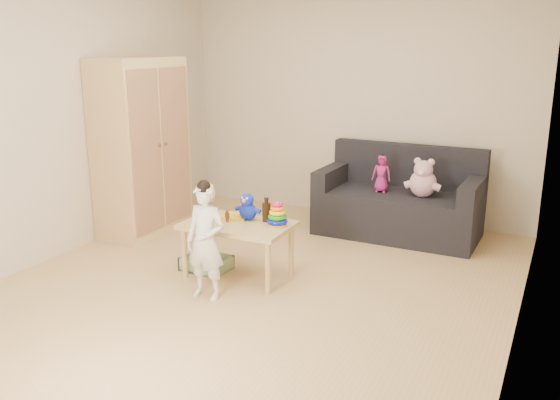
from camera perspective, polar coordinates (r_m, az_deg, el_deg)
The scene contains 13 objects.
room at distance 4.68m, azimuth -1.92°, elevation 7.06°, with size 4.50×4.50×4.50m.
wardrobe at distance 6.26m, azimuth -13.19°, elevation 4.97°, with size 0.50×1.00×1.80m, color #E0C07B.
sofa at distance 6.23m, azimuth 11.24°, elevation -1.30°, with size 1.62×0.81×0.46m, color black.
play_table at distance 5.06m, azimuth -4.05°, elevation -4.79°, with size 0.90×0.57×0.47m, color tan.
storage_bin at distance 5.28m, azimuth -7.10°, elevation -6.04°, with size 0.40×0.30×0.12m, color #84A477, non-canonical shape.
toddler at distance 4.60m, azimuth -7.17°, elevation -4.13°, with size 0.33×0.22×0.89m, color white.
pink_bear at distance 6.02m, azimuth 13.62°, elevation 1.84°, with size 0.29×0.25×0.33m, color #DAA0B5, non-canonical shape.
doll at distance 6.12m, azimuth 9.74°, elevation 2.48°, with size 0.19×0.13×0.37m, color #AE2074.
ring_stacker at distance 4.88m, azimuth -0.27°, elevation -1.58°, with size 0.18×0.18×0.20m.
brown_bottle at distance 4.99m, azimuth -1.31°, elevation -1.11°, with size 0.07×0.07×0.21m.
blue_plush at distance 5.04m, azimuth -3.12°, elevation -0.59°, with size 0.20×0.16×0.24m, color #172FD6, non-canonical shape.
wooden_figure at distance 5.01m, azimuth -5.10°, elevation -1.53°, with size 0.04×0.03×0.11m, color brown, non-canonical shape.
yellow_book at distance 5.16m, azimuth -4.28°, elevation -1.54°, with size 0.22×0.22×0.02m, color yellow.
Camera 1 is at (2.19, -4.09, 1.95)m, focal length 38.00 mm.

